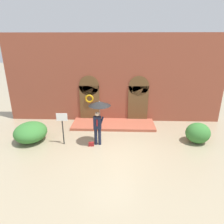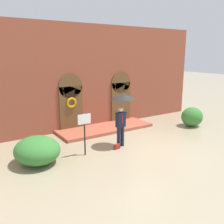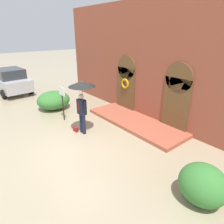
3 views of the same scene
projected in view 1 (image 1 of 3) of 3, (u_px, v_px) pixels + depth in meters
ground_plane at (111, 150)px, 9.93m from camera, size 80.00×80.00×0.00m
building_facade at (114, 81)px, 12.93m from camera, size 14.00×2.30×5.60m
person_with_umbrella at (99, 110)px, 9.85m from camera, size 1.10×1.10×2.36m
handbag at (91, 144)px, 10.29m from camera, size 0.29×0.15×0.22m
sign_post at (62, 124)px, 10.14m from camera, size 0.56×0.06×1.72m
shrub_left at (31, 132)px, 10.70m from camera, size 1.70×1.86×1.03m
shrub_right at (198, 133)px, 10.52m from camera, size 1.26×1.15×1.09m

